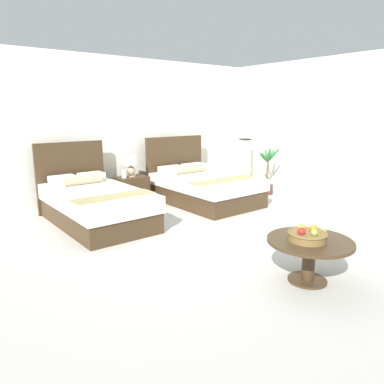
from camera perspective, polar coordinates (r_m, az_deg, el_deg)
ground_plane at (r=5.38m, az=3.47°, el=-6.89°), size 10.17×9.42×0.02m
wall_back at (r=7.52m, az=-11.28°, el=9.51°), size 10.17×0.12×2.81m
wall_side_right at (r=7.86m, az=20.23°, el=9.11°), size 0.12×5.02×2.81m
bed_near_window at (r=6.06m, az=-14.97°, el=-1.80°), size 1.25×2.17×1.25m
bed_near_corner at (r=7.20m, az=1.72°, el=0.79°), size 1.44×2.11×1.25m
nightstand at (r=7.19m, az=-9.36°, el=0.29°), size 0.59×0.42×0.54m
table_lamp at (r=7.11m, az=-9.60°, el=4.55°), size 0.29×0.29×0.42m
vase at (r=7.01m, az=-10.59°, el=2.78°), size 0.09×0.09×0.15m
coffee_table at (r=4.06m, az=17.95°, el=-8.57°), size 0.89×0.89×0.47m
fruit_bowl at (r=3.97m, az=17.63°, el=-6.49°), size 0.41×0.41×0.16m
loose_apple at (r=4.23m, az=19.93°, el=-5.79°), size 0.07×0.07×0.07m
floor_lamp_corner at (r=8.61m, az=8.27°, el=4.45°), size 0.23×0.23×1.16m
potted_palm at (r=8.05m, az=11.69°, el=2.10°), size 0.51×0.50×1.05m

